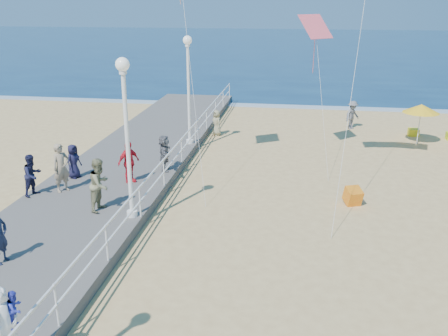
# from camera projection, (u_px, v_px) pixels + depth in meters

# --- Properties ---
(ground) EXTENTS (160.00, 160.00, 0.00)m
(ground) POSITION_uv_depth(u_px,v_px,m) (290.00, 238.00, 16.31)
(ground) COLOR #DDB873
(ground) RESTS_ON ground
(ocean) EXTENTS (160.00, 90.00, 0.05)m
(ocean) POSITION_uv_depth(u_px,v_px,m) (302.00, 47.00, 77.02)
(ocean) COLOR #0C2A4C
(ocean) RESTS_ON ground
(surf_line) EXTENTS (160.00, 1.20, 0.04)m
(surf_line) POSITION_uv_depth(u_px,v_px,m) (299.00, 107.00, 35.45)
(surf_line) COLOR silver
(surf_line) RESTS_ON ground
(boardwalk) EXTENTS (5.00, 44.00, 0.40)m
(boardwalk) POSITION_uv_depth(u_px,v_px,m) (73.00, 217.00, 17.34)
(boardwalk) COLOR slate
(boardwalk) RESTS_ON ground
(railing) EXTENTS (0.05, 42.00, 0.55)m
(railing) POSITION_uv_depth(u_px,v_px,m) (139.00, 193.00, 16.64)
(railing) COLOR white
(railing) RESTS_ON boardwalk
(lamp_post_mid) EXTENTS (0.44, 0.44, 5.32)m
(lamp_post_mid) POSITION_uv_depth(u_px,v_px,m) (126.00, 123.00, 15.90)
(lamp_post_mid) COLOR white
(lamp_post_mid) RESTS_ON boardwalk
(lamp_post_far) EXTENTS (0.44, 0.44, 5.32)m
(lamp_post_far) POSITION_uv_depth(u_px,v_px,m) (188.00, 79.00, 24.30)
(lamp_post_far) COLOR white
(lamp_post_far) RESTS_ON boardwalk
(woman_holding_toddler) EXTENTS (0.43, 0.66, 1.81)m
(woman_holding_toddler) POSITION_uv_depth(u_px,v_px,m) (6.00, 327.00, 9.82)
(woman_holding_toddler) COLOR white
(woman_holding_toddler) RESTS_ON boardwalk
(toddler_held) EXTENTS (0.30, 0.39, 0.80)m
(toddler_held) POSITION_uv_depth(u_px,v_px,m) (15.00, 309.00, 9.83)
(toddler_held) COLOR #333DC2
(toddler_held) RESTS_ON boardwalk
(spectator_1) EXTENTS (0.83, 1.00, 1.87)m
(spectator_1) POSITION_uv_depth(u_px,v_px,m) (100.00, 184.00, 17.19)
(spectator_1) COLOR gray
(spectator_1) RESTS_ON boardwalk
(spectator_3) EXTENTS (0.90, 1.06, 1.70)m
(spectator_3) POSITION_uv_depth(u_px,v_px,m) (129.00, 162.00, 19.77)
(spectator_3) COLOR red
(spectator_3) RESTS_ON boardwalk
(spectator_4) EXTENTS (0.66, 0.80, 1.41)m
(spectator_4) POSITION_uv_depth(u_px,v_px,m) (74.00, 161.00, 20.34)
(spectator_4) COLOR #181733
(spectator_4) RESTS_ON boardwalk
(spectator_5) EXTENTS (0.79, 1.51, 1.56)m
(spectator_5) POSITION_uv_depth(u_px,v_px,m) (164.00, 153.00, 21.14)
(spectator_5) COLOR #5D5D62
(spectator_5) RESTS_ON boardwalk
(spectator_6) EXTENTS (0.76, 0.82, 1.88)m
(spectator_6) POSITION_uv_depth(u_px,v_px,m) (61.00, 168.00, 18.84)
(spectator_6) COLOR gray
(spectator_6) RESTS_ON boardwalk
(spectator_7) EXTENTS (0.83, 0.93, 1.58)m
(spectator_7) POSITION_uv_depth(u_px,v_px,m) (32.00, 175.00, 18.52)
(spectator_7) COLOR #1A1C3A
(spectator_7) RESTS_ON boardwalk
(beach_walker_a) EXTENTS (1.19, 1.22, 1.67)m
(beach_walker_a) POSITION_uv_depth(u_px,v_px,m) (352.00, 115.00, 29.46)
(beach_walker_a) COLOR slate
(beach_walker_a) RESTS_ON ground
(beach_walker_c) EXTENTS (0.81, 0.84, 1.45)m
(beach_walker_c) POSITION_uv_depth(u_px,v_px,m) (217.00, 123.00, 28.09)
(beach_walker_c) COLOR #968F67
(beach_walker_c) RESTS_ON ground
(box_kite) EXTENTS (0.77, 0.86, 0.74)m
(box_kite) POSITION_uv_depth(u_px,v_px,m) (353.00, 198.00, 18.78)
(box_kite) COLOR #EC470D
(box_kite) RESTS_ON ground
(beach_umbrella) EXTENTS (1.90, 1.90, 2.14)m
(beach_umbrella) POSITION_uv_depth(u_px,v_px,m) (421.00, 109.00, 26.10)
(beach_umbrella) COLOR white
(beach_umbrella) RESTS_ON ground
(beach_chair_left) EXTENTS (0.55, 0.55, 0.40)m
(beach_chair_left) POSITION_uv_depth(u_px,v_px,m) (413.00, 132.00, 28.20)
(beach_chair_left) COLOR yellow
(beach_chair_left) RESTS_ON ground
(kite_diamond_pink) EXTENTS (1.66, 1.65, 1.03)m
(kite_diamond_pink) POSITION_uv_depth(u_px,v_px,m) (315.00, 26.00, 22.48)
(kite_diamond_pink) COLOR #F25969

